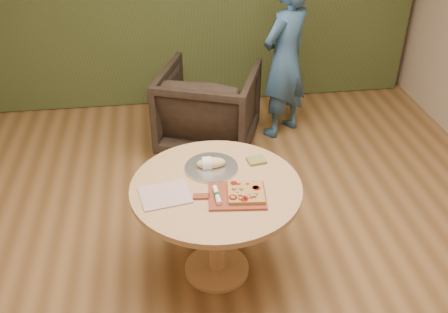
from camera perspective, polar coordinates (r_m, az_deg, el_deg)
name	(u,v)px	position (r m, az deg, el deg)	size (l,w,h in m)	color
room_shell	(240,102)	(2.72, 1.90, 6.19)	(5.04, 6.04, 2.84)	olive
pedestal_table	(216,203)	(3.26, -0.90, -5.29)	(1.10, 1.10, 0.75)	tan
pizza_paddle	(235,196)	(3.07, 1.31, -4.51)	(0.46, 0.31, 0.01)	brown
flatbread_pizza	(246,192)	(3.07, 2.50, -4.12)	(0.24, 0.24, 0.04)	tan
cutlery_roll	(217,195)	(3.04, -0.81, -4.40)	(0.04, 0.20, 0.03)	white
newspaper	(165,195)	(3.10, -6.75, -4.40)	(0.30, 0.25, 0.01)	white
serving_tray	(211,167)	(3.32, -1.46, -1.26)	(0.36, 0.36, 0.02)	silver
bread_roll	(210,163)	(3.30, -1.62, -0.76)	(0.19, 0.09, 0.09)	beige
green_packet	(256,160)	(3.40, 3.73, -0.44)	(0.12, 0.10, 0.02)	#59622C
armchair	(209,104)	(4.79, -1.76, 5.96)	(0.87, 0.82, 0.90)	black
person_standing	(285,59)	(4.92, 7.00, 10.97)	(0.58, 0.38, 1.60)	#30567D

